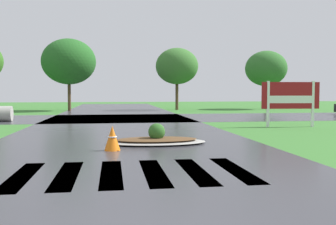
# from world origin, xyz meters

# --- Properties ---
(asphalt_roadway) EXTENTS (9.00, 80.00, 0.01)m
(asphalt_roadway) POSITION_xyz_m (0.00, 10.00, 0.00)
(asphalt_roadway) COLOR #35353A
(asphalt_roadway) RESTS_ON ground
(asphalt_cross_road) EXTENTS (90.00, 8.10, 0.01)m
(asphalt_cross_road) POSITION_xyz_m (0.00, 20.89, 0.00)
(asphalt_cross_road) COLOR #35353A
(asphalt_cross_road) RESTS_ON ground
(crosswalk_stripes) EXTENTS (4.95, 2.83, 0.01)m
(crosswalk_stripes) POSITION_xyz_m (-0.00, 4.14, 0.00)
(crosswalk_stripes) COLOR white
(crosswalk_stripes) RESTS_ON ground
(estate_billboard) EXTENTS (2.87, 0.30, 2.24)m
(estate_billboard) POSITION_xyz_m (8.20, 13.59, 1.45)
(estate_billboard) COLOR white
(estate_billboard) RESTS_ON ground
(median_island) EXTENTS (3.28, 1.64, 0.68)m
(median_island) POSITION_xyz_m (1.02, 8.51, 0.14)
(median_island) COLOR #9E9B93
(median_island) RESTS_ON ground
(traffic_cone) EXTENTS (0.47, 0.47, 0.73)m
(traffic_cone) POSITION_xyz_m (-0.43, 7.29, 0.36)
(traffic_cone) COLOR orange
(traffic_cone) RESTS_ON ground
(background_treeline) EXTENTS (41.59, 7.31, 6.63)m
(background_treeline) POSITION_xyz_m (-6.11, 31.36, 4.36)
(background_treeline) COLOR #4C3823
(background_treeline) RESTS_ON ground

